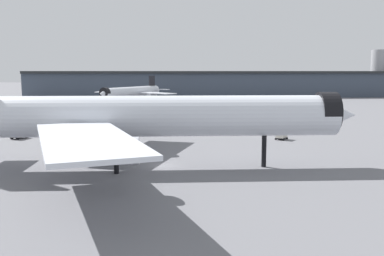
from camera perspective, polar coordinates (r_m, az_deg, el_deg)
ground at (r=59.64m, az=-3.77°, el=-5.03°), size 900.00×900.00×0.00m
airliner_near_gate at (r=57.28m, az=-7.64°, el=1.44°), size 59.89×54.48×15.76m
airliner_far_taxiway at (r=172.24m, az=-7.95°, el=4.79°), size 34.56×38.57×11.24m
terminal_building at (r=225.39m, az=9.34°, el=5.85°), size 233.30×55.64×24.31m
baggage_tug_wing at (r=89.50m, az=-22.06°, el=-0.72°), size 2.88×3.57×1.85m
baggage_cart_trailing at (r=83.73m, az=11.83°, el=-0.86°), size 2.71×2.86×1.82m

